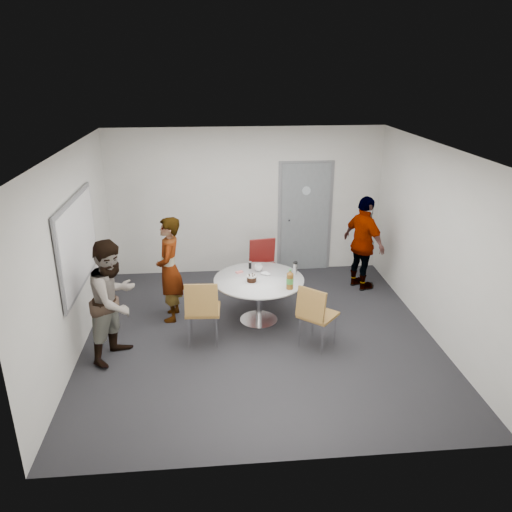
{
  "coord_description": "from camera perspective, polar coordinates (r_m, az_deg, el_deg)",
  "views": [
    {
      "loc": [
        -0.64,
        -6.37,
        3.71
      ],
      "look_at": [
        -0.03,
        0.25,
        1.15
      ],
      "focal_mm": 35.0,
      "sensor_mm": 36.0,
      "label": 1
    }
  ],
  "objects": [
    {
      "name": "chair_near_right",
      "position": [
        6.86,
        6.75,
        -6.29
      ],
      "size": [
        0.65,
        0.65,
        0.94
      ],
      "rotation": [
        0.0,
        0.0,
        -0.73
      ],
      "color": "brown",
      "rests_on": "floor"
    },
    {
      "name": "wall_right",
      "position": [
        7.49,
        19.85,
        1.4
      ],
      "size": [
        0.0,
        5.0,
        5.0
      ],
      "primitive_type": "plane",
      "rotation": [
        1.57,
        0.0,
        -1.57
      ],
      "color": "silver",
      "rests_on": "floor"
    },
    {
      "name": "person_left",
      "position": [
        6.79,
        -15.92,
        -4.89
      ],
      "size": [
        0.93,
        1.01,
        1.66
      ],
      "primitive_type": "imported",
      "rotation": [
        0.0,
        0.0,
        1.1
      ],
      "color": "white",
      "rests_on": "floor"
    },
    {
      "name": "floor",
      "position": [
        7.4,
        0.41,
        -9.02
      ],
      "size": [
        5.0,
        5.0,
        0.0
      ],
      "primitive_type": "plane",
      "color": "black",
      "rests_on": "ground"
    },
    {
      "name": "person_right",
      "position": [
        8.78,
        12.2,
        1.41
      ],
      "size": [
        0.77,
        1.05,
        1.66
      ],
      "primitive_type": "imported",
      "rotation": [
        0.0,
        0.0,
        1.99
      ],
      "color": "black",
      "rests_on": "floor"
    },
    {
      "name": "wall_left",
      "position": [
        7.04,
        -20.24,
        0.13
      ],
      "size": [
        0.0,
        5.0,
        5.0
      ],
      "primitive_type": "plane",
      "rotation": [
        1.57,
        0.0,
        1.57
      ],
      "color": "silver",
      "rests_on": "floor"
    },
    {
      "name": "wall_back",
      "position": [
        9.2,
        -1.12,
        6.21
      ],
      "size": [
        5.0,
        0.0,
        5.0
      ],
      "primitive_type": "plane",
      "rotation": [
        1.57,
        0.0,
        0.0
      ],
      "color": "silver",
      "rests_on": "floor"
    },
    {
      "name": "door",
      "position": [
        9.41,
        5.61,
        4.41
      ],
      "size": [
        1.02,
        0.17,
        2.12
      ],
      "color": "slate",
      "rests_on": "wall_back"
    },
    {
      "name": "chair_near_left",
      "position": [
        6.91,
        -6.16,
        -5.77
      ],
      "size": [
        0.49,
        0.53,
        0.99
      ],
      "rotation": [
        0.0,
        0.0,
        -0.05
      ],
      "color": "brown",
      "rests_on": "floor"
    },
    {
      "name": "person_main",
      "position": [
        7.64,
        -9.85,
        -1.52
      ],
      "size": [
        0.42,
        0.61,
        1.63
      ],
      "primitive_type": "imported",
      "rotation": [
        0.0,
        0.0,
        -1.62
      ],
      "color": "#A5C6EA",
      "rests_on": "floor"
    },
    {
      "name": "whiteboard",
      "position": [
        7.18,
        -19.67,
        1.46
      ],
      "size": [
        0.04,
        1.9,
        1.25
      ],
      "color": "gray",
      "rests_on": "wall_left"
    },
    {
      "name": "wall_front",
      "position": [
        4.58,
        3.6,
        -10.02
      ],
      "size": [
        5.0,
        0.0,
        5.0
      ],
      "primitive_type": "plane",
      "rotation": [
        -1.57,
        0.0,
        0.0
      ],
      "color": "silver",
      "rests_on": "floor"
    },
    {
      "name": "ceiling",
      "position": [
        6.48,
        0.47,
        12.1
      ],
      "size": [
        5.0,
        5.0,
        0.0
      ],
      "primitive_type": "plane",
      "rotation": [
        3.14,
        0.0,
        0.0
      ],
      "color": "silver",
      "rests_on": "wall_back"
    },
    {
      "name": "chair_far",
      "position": [
        8.4,
        0.92,
        -0.68
      ],
      "size": [
        0.53,
        0.57,
        0.97
      ],
      "rotation": [
        0.0,
        0.0,
        3.3
      ],
      "color": "maroon",
      "rests_on": "floor"
    },
    {
      "name": "table",
      "position": [
        7.51,
        0.51,
        -3.31
      ],
      "size": [
        1.35,
        1.35,
        1.01
      ],
      "color": "white",
      "rests_on": "floor"
    }
  ]
}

